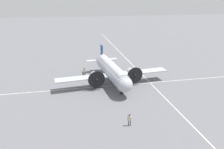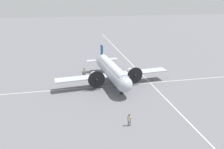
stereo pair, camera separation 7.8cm
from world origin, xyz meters
name	(u,v)px [view 2 (the right image)]	position (x,y,z in m)	size (l,w,h in m)	color
ground_plane	(112,83)	(0.00, 0.00, 0.00)	(300.00, 300.00, 0.00)	slate
apron_line_eastwest	(114,86)	(0.00, 1.48, 0.00)	(120.00, 0.16, 0.01)	silver
apron_line_northsouth	(147,80)	(-7.63, 0.00, 0.00)	(0.16, 120.00, 0.01)	silver
airliner_main	(113,71)	(-0.05, 0.48, 2.65)	(22.64, 17.43, 6.19)	#ADB2BC
crew_foreground	(129,119)	(0.85, 15.73, 1.08)	(0.57, 0.35, 1.73)	#2D2D33
passenger_boarding	(85,71)	(5.08, -5.10, 1.16)	(0.63, 0.32, 1.85)	#473D2D
suitcase_near_door	(83,75)	(5.40, -5.16, 0.26)	(0.38, 0.17, 0.55)	brown
suitcase_upright_spare	(90,75)	(3.89, -5.02, 0.25)	(0.49, 0.17, 0.54)	#232328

